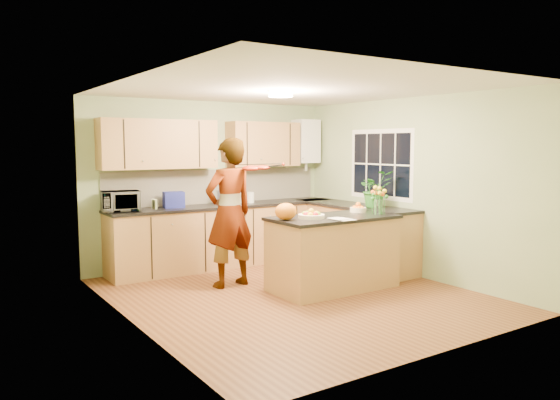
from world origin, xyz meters
TOP-DOWN VIEW (x-y plane):
  - floor at (0.00, 0.00)m, footprint 4.50×4.50m
  - ceiling at (0.00, 0.00)m, footprint 4.00×4.50m
  - wall_back at (0.00, 2.25)m, footprint 4.00×0.02m
  - wall_front at (0.00, -2.25)m, footprint 4.00×0.02m
  - wall_left at (-2.00, 0.00)m, footprint 0.02×4.50m
  - wall_right at (2.00, 0.00)m, footprint 0.02×4.50m
  - back_counter at (0.10, 1.95)m, footprint 3.64×0.62m
  - right_counter at (1.70, 0.85)m, footprint 0.62×2.24m
  - splashback at (0.10, 2.23)m, footprint 3.60×0.02m
  - upper_cabinets at (-0.18, 2.08)m, footprint 3.20×0.34m
  - boiler at (1.70, 2.09)m, footprint 0.40×0.30m
  - window_right at (1.99, 0.60)m, footprint 0.01×1.30m
  - light_switch at (-1.99, -0.60)m, footprint 0.02×0.09m
  - ceiling_lamp at (0.00, 0.30)m, footprint 0.30×0.30m
  - peninsula_island at (0.60, -0.01)m, footprint 1.63×0.84m
  - fruit_dish at (0.25, -0.01)m, footprint 0.33×0.33m
  - orange_bowl at (1.15, 0.14)m, footprint 0.22×0.22m
  - flower_vase at (1.20, -0.19)m, footprint 0.24×0.24m
  - orange_bag at (-0.10, 0.04)m, footprint 0.29×0.25m
  - papers at (0.50, -0.31)m, footprint 0.21×0.29m
  - violinist at (-0.44, 0.83)m, footprint 0.75×0.54m
  - violin at (-0.24, 0.61)m, footprint 0.59×0.51m
  - microwave at (-1.50, 1.96)m, footprint 0.55×0.42m
  - blue_box at (-0.73, 1.99)m, footprint 0.32×0.26m
  - kettle at (0.02, 1.93)m, footprint 0.16×0.16m
  - jar_cream at (0.41, 2.00)m, footprint 0.12×0.12m
  - jar_white at (0.53, 1.94)m, footprint 0.14×0.14m
  - potted_plant at (1.70, 0.40)m, footprint 0.56×0.51m

SIDE VIEW (x-z plane):
  - floor at x=0.00m, z-range 0.00..0.00m
  - peninsula_island at x=0.60m, z-range 0.00..0.94m
  - back_counter at x=0.10m, z-range 0.00..0.94m
  - right_counter at x=1.70m, z-range 0.00..0.94m
  - papers at x=0.50m, z-range 0.94..0.95m
  - violinist at x=-0.44m, z-range 0.00..1.93m
  - fruit_dish at x=0.25m, z-range 0.93..1.04m
  - orange_bowl at x=1.15m, z-range 0.93..1.05m
  - jar_cream at x=0.41m, z-range 0.94..1.10m
  - jar_white at x=0.53m, z-range 0.94..1.11m
  - orange_bag at x=-0.10m, z-range 0.94..1.14m
  - blue_box at x=-0.73m, z-range 0.94..1.17m
  - kettle at x=0.02m, z-range 0.91..1.22m
  - microwave at x=-1.50m, z-range 0.94..1.22m
  - splashback at x=0.10m, z-range 0.94..1.46m
  - potted_plant at x=1.70m, z-range 0.94..1.48m
  - flower_vase at x=1.20m, z-range 1.01..1.44m
  - wall_back at x=0.00m, z-range 0.00..2.50m
  - wall_front at x=0.00m, z-range 0.00..2.50m
  - wall_left at x=-2.00m, z-range 0.00..2.50m
  - wall_right at x=2.00m, z-range 0.00..2.50m
  - light_switch at x=-1.99m, z-range 1.26..1.34m
  - violin at x=-0.24m, z-range 1.47..1.62m
  - window_right at x=1.99m, z-range 1.02..2.08m
  - upper_cabinets at x=-0.18m, z-range 1.50..2.20m
  - boiler at x=1.70m, z-range 1.47..2.33m
  - ceiling_lamp at x=0.00m, z-range 2.43..2.50m
  - ceiling at x=0.00m, z-range 2.49..2.51m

